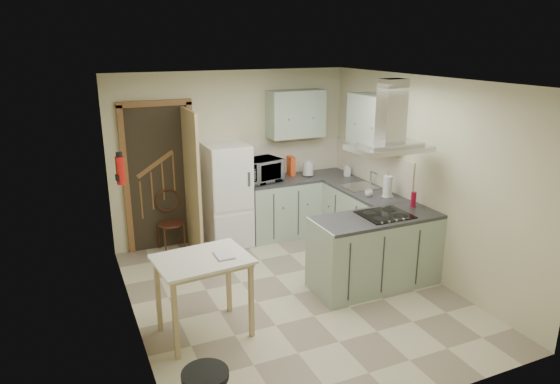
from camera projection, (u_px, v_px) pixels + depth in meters
name	position (u px, v px, depth m)	size (l,w,h in m)	color
floor	(293.00, 294.00, 5.95)	(4.20, 4.20, 0.00)	#C1B896
ceiling	(295.00, 81.00, 5.22)	(4.20, 4.20, 0.00)	silver
back_wall	(233.00, 156.00, 7.42)	(3.60, 3.60, 0.00)	beige
left_wall	(128.00, 217.00, 4.88)	(4.20, 4.20, 0.00)	beige
right_wall	(422.00, 177.00, 6.29)	(4.20, 4.20, 0.00)	beige
doorway	(160.00, 178.00, 7.02)	(1.10, 0.12, 2.10)	brown
fridge	(228.00, 195.00, 7.23)	(0.60, 0.60, 1.50)	white
counter_back	(282.00, 207.00, 7.65)	(1.08, 0.60, 0.90)	#9EB2A0
counter_right	(352.00, 213.00, 7.39)	(0.60, 1.95, 0.90)	#9EB2A0
splashback	(291.00, 157.00, 7.81)	(1.68, 0.02, 0.50)	beige
wall_cabinet_back	(296.00, 114.00, 7.46)	(0.85, 0.35, 0.70)	#9EB2A0
wall_cabinet_right	(375.00, 121.00, 6.79)	(0.35, 0.90, 0.70)	#9EB2A0
peninsula	(376.00, 251.00, 6.06)	(1.55, 0.65, 0.90)	#9EB2A0
hob	(385.00, 215.00, 5.97)	(0.58, 0.50, 0.01)	black
extractor_hood	(389.00, 148.00, 5.73)	(0.90, 0.55, 0.10)	silver
sink	(360.00, 187.00, 7.10)	(0.45, 0.40, 0.01)	silver
fire_extinguisher	(121.00, 170.00, 5.62)	(0.10, 0.10, 0.32)	#B2140F
drop_leaf_table	(204.00, 296.00, 5.05)	(0.91, 0.68, 0.85)	#D6B383
bentwood_chair	(171.00, 224.00, 7.11)	(0.36, 0.36, 0.80)	#492E18
microwave	(260.00, 171.00, 7.32)	(0.62, 0.42, 0.34)	black
kettle	(308.00, 168.00, 7.64)	(0.16, 0.16, 0.24)	silver
cereal_box	(291.00, 166.00, 7.71)	(0.08, 0.19, 0.29)	#E14B1A
soap_bottle	(347.00, 169.00, 7.65)	(0.09, 0.10, 0.21)	silver
paper_towel	(388.00, 186.00, 6.61)	(0.12, 0.12, 0.30)	silver
cup	(369.00, 193.00, 6.67)	(0.11, 0.11, 0.08)	silver
red_bottle	(413.00, 199.00, 6.25)	(0.07, 0.07, 0.19)	#A80E2D
book	(216.00, 252.00, 4.92)	(0.18, 0.24, 0.11)	#A13544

